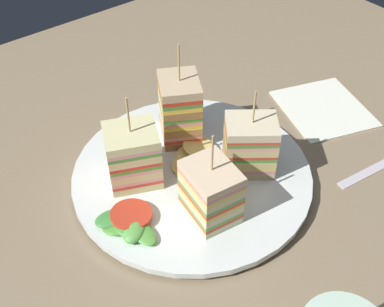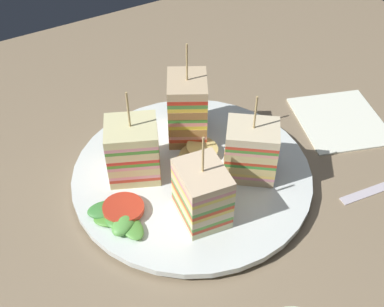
# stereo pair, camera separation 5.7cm
# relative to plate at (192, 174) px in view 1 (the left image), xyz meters

# --- Properties ---
(ground_plane) EXTENTS (1.19, 0.94, 0.02)m
(ground_plane) POSITION_rel_plate_xyz_m (0.00, 0.00, -0.02)
(ground_plane) COLOR #887358
(plate) EXTENTS (0.30, 0.30, 0.02)m
(plate) POSITION_rel_plate_xyz_m (0.00, 0.00, 0.00)
(plate) COLOR silver
(plate) RESTS_ON ground_plane
(sandwich_wedge_0) EXTENTS (0.08, 0.07, 0.12)m
(sandwich_wedge_0) POSITION_rel_plate_xyz_m (-0.06, 0.03, 0.04)
(sandwich_wedge_0) COLOR #D7C685
(sandwich_wedge_0) RESTS_ON plate
(sandwich_wedge_1) EXTENTS (0.06, 0.07, 0.12)m
(sandwich_wedge_1) POSITION_rel_plate_xyz_m (-0.03, -0.07, 0.04)
(sandwich_wedge_1) COLOR beige
(sandwich_wedge_1) RESTS_ON plate
(sandwich_wedge_2) EXTENTS (0.08, 0.08, 0.12)m
(sandwich_wedge_2) POSITION_rel_plate_xyz_m (0.06, -0.04, 0.04)
(sandwich_wedge_2) COLOR beige
(sandwich_wedge_2) RESTS_ON plate
(sandwich_wedge_3) EXTENTS (0.07, 0.08, 0.14)m
(sandwich_wedge_3) POSITION_rel_plate_xyz_m (0.03, 0.06, 0.05)
(sandwich_wedge_3) COLOR beige
(sandwich_wedge_3) RESTS_ON plate
(chip_pile) EXTENTS (0.08, 0.07, 0.02)m
(chip_pile) POSITION_rel_plate_xyz_m (0.01, 0.01, 0.01)
(chip_pile) COLOR #DAC16A
(chip_pile) RESTS_ON plate
(salad_garnish) EXTENTS (0.06, 0.08, 0.01)m
(salad_garnish) POSITION_rel_plate_xyz_m (-0.11, -0.02, 0.01)
(salad_garnish) COLOR #5DAB4A
(salad_garnish) RESTS_ON plate
(napkin) EXTENTS (0.15, 0.16, 0.01)m
(napkin) POSITION_rel_plate_xyz_m (0.24, -0.01, -0.01)
(napkin) COLOR white
(napkin) RESTS_ON ground_plane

